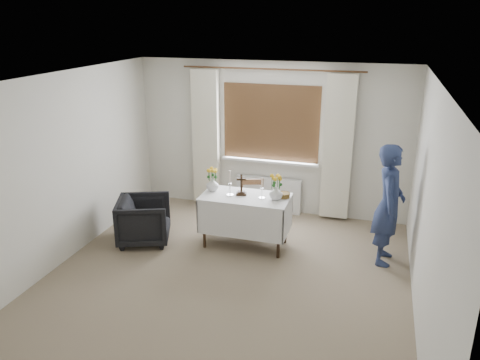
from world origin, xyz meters
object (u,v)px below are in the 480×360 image
altar_table (245,221)px  wooden_cross (241,185)px  armchair (144,220)px  flower_vase_right (276,193)px  person (389,205)px  flower_vase_left (212,184)px  wooden_chair (253,207)px

altar_table → wooden_cross: (-0.07, 0.04, 0.54)m
armchair → flower_vase_right: 1.98m
person → wooden_cross: (-2.00, -0.07, 0.10)m
armchair → flower_vase_right: size_ratio=3.84×
armchair → flower_vase_right: bearing=-101.6°
armchair → flower_vase_left: bearing=-88.4°
flower_vase_right → wooden_chair: bearing=132.9°
armchair → altar_table: bearing=-98.9°
person → flower_vase_left: 2.45m
person → flower_vase_right: bearing=96.2°
altar_table → wooden_cross: 0.54m
wooden_cross → flower_vase_right: size_ratio=1.61×
armchair → flower_vase_right: (1.89, 0.31, 0.52)m
wooden_cross → flower_vase_left: (-0.45, 0.04, -0.06)m
wooden_chair → armchair: 1.64m
wooden_chair → wooden_cross: wooden_cross is taller
person → flower_vase_left: size_ratio=8.64×
altar_table → flower_vase_left: flower_vase_left is taller
wooden_cross → flower_vase_right: bearing=-17.4°
flower_vase_left → person: bearing=0.7°
armchair → person: size_ratio=0.45×
wooden_chair → flower_vase_left: size_ratio=4.21×
wooden_cross → flower_vase_right: (0.51, -0.03, -0.06)m
person → armchair: bearing=99.2°
armchair → wooden_cross: (1.38, 0.34, 0.58)m
armchair → person: person is taller
flower_vase_right → flower_vase_left: bearing=175.5°
armchair → person: 3.44m
altar_table → armchair: (-1.45, -0.31, -0.04)m
flower_vase_right → armchair: bearing=-170.7°
altar_table → wooden_chair: size_ratio=1.55×
wooden_cross → person: bearing=-11.6°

